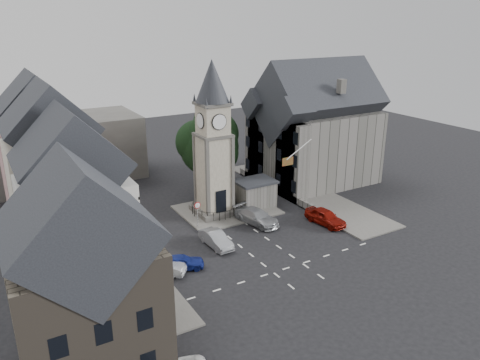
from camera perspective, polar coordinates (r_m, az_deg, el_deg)
ground at (r=44.46m, az=1.68°, el=-7.60°), size 120.00×120.00×0.00m
pavement_west at (r=45.18m, az=-16.26°, el=-7.87°), size 6.00×30.00×0.14m
pavement_east at (r=56.79m, az=7.71°, el=-1.54°), size 6.00×26.00×0.14m
central_island at (r=51.38m, az=-1.62°, el=-3.65°), size 10.00×8.00×0.16m
road_markings at (r=40.46m, az=5.87°, el=-10.60°), size 20.00×8.00×0.01m
clock_tower at (r=48.12m, az=-3.28°, el=4.85°), size 4.86×4.86×16.25m
stone_shelter at (r=51.98m, az=1.82°, el=-1.62°), size 4.30×3.30×3.08m
town_tree at (r=53.61m, az=-3.81°, el=5.08°), size 7.20×7.20×10.80m
warning_sign_post at (r=46.56m, az=-5.21°, el=-3.63°), size 0.70×0.19×2.85m
terrace_pink at (r=51.68m, az=-23.00°, el=2.57°), size 8.10×7.60×12.80m
terrace_cream at (r=44.06m, az=-21.47°, el=0.04°), size 8.10×7.60×12.80m
terrace_tudor at (r=36.76m, az=-19.25°, el=-4.10°), size 8.10×7.60×12.00m
building_sw_stone at (r=28.95m, az=-18.23°, el=-12.45°), size 8.60×7.60×10.40m
backdrop_west at (r=64.28m, az=-21.20°, el=3.47°), size 20.00×10.00×8.00m
east_building at (r=59.36m, az=8.96°, el=5.59°), size 14.40×11.40×12.60m
east_boundary_wall at (r=56.59m, az=4.24°, el=-1.07°), size 0.40×16.00×0.90m
flagpole at (r=49.29m, az=7.21°, el=3.73°), size 3.68×0.10×2.74m
car_west_blue at (r=40.08m, az=-7.21°, el=-9.91°), size 4.15×2.74×1.31m
car_west_silver at (r=39.74m, az=-10.02°, el=-10.13°), size 4.68×4.36×1.57m
car_west_grey at (r=46.85m, az=-15.78°, el=-5.90°), size 5.71×5.15×1.48m
car_island_silver at (r=43.50m, az=-2.95°, el=-7.22°), size 1.73×4.36×1.41m
car_island_east at (r=47.99m, az=2.04°, el=-4.49°), size 3.31×5.58×1.52m
car_east_red at (r=48.62m, az=10.36°, el=-4.44°), size 2.42×4.84×1.58m
pedestrian at (r=54.26m, az=7.69°, el=-1.68°), size 0.72×0.70×1.67m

